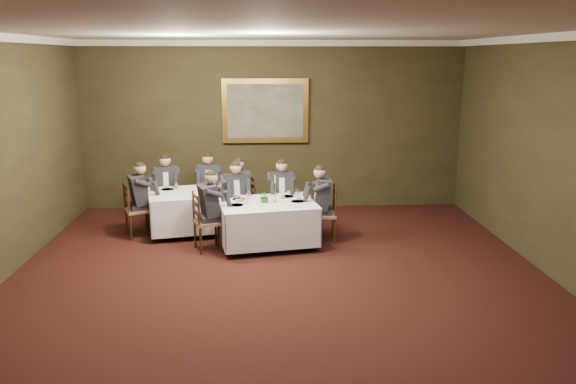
{
  "coord_description": "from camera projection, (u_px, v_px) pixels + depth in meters",
  "views": [
    {
      "loc": [
        -0.23,
        -6.79,
        3.17
      ],
      "look_at": [
        0.16,
        1.56,
        1.15
      ],
      "focal_mm": 35.0,
      "sensor_mm": 36.0,
      "label": 1
    }
  ],
  "objects": [
    {
      "name": "diner_sec_backright",
      "position": [
        209.0,
        194.0,
        11.15
      ],
      "size": [
        0.44,
        0.5,
        1.35
      ],
      "rotation": [
        0.0,
        0.0,
        3.19
      ],
      "color": "black",
      "rests_on": "chair_sec_backright"
    },
    {
      "name": "chair_main_backright",
      "position": [
        281.0,
        215.0,
        10.51
      ],
      "size": [
        0.45,
        0.43,
        1.0
      ],
      "rotation": [
        0.0,
        0.0,
        3.17
      ],
      "color": "#8C6647",
      "rests_on": "ground"
    },
    {
      "name": "diner_main_backright",
      "position": [
        281.0,
        203.0,
        10.45
      ],
      "size": [
        0.43,
        0.49,
        1.35
      ],
      "rotation": [
        0.0,
        0.0,
        3.17
      ],
      "color": "black",
      "rests_on": "chair_main_backright"
    },
    {
      "name": "chair_main_backleft",
      "position": [
        235.0,
        218.0,
        10.32
      ],
      "size": [
        0.54,
        0.53,
        1.0
      ],
      "rotation": [
        0.0,
        0.0,
        3.43
      ],
      "color": "#8C6647",
      "rests_on": "ground"
    },
    {
      "name": "diner_main_endleft",
      "position": [
        208.0,
        220.0,
        9.35
      ],
      "size": [
        0.59,
        0.54,
        1.35
      ],
      "rotation": [
        0.0,
        0.0,
        -1.22
      ],
      "color": "black",
      "rests_on": "chair_main_endleft"
    },
    {
      "name": "centerpiece",
      "position": [
        265.0,
        196.0,
        9.48
      ],
      "size": [
        0.22,
        0.2,
        0.24
      ],
      "primitive_type": "imported",
      "rotation": [
        0.0,
        0.0,
        0.05
      ],
      "color": "#2D5926",
      "rests_on": "table_main"
    },
    {
      "name": "back_wall",
      "position": [
        273.0,
        126.0,
        11.79
      ],
      "size": [
        8.0,
        0.1,
        3.5
      ],
      "primitive_type": "cube",
      "color": "#2F2917",
      "rests_on": "ground"
    },
    {
      "name": "diner_sec_backleft",
      "position": [
        167.0,
        197.0,
        10.95
      ],
      "size": [
        0.47,
        0.53,
        1.35
      ],
      "rotation": [
        0.0,
        0.0,
        3.29
      ],
      "color": "black",
      "rests_on": "chair_sec_backleft"
    },
    {
      "name": "diner_sec_endleft",
      "position": [
        138.0,
        209.0,
        10.08
      ],
      "size": [
        0.6,
        0.56,
        1.35
      ],
      "rotation": [
        0.0,
        0.0,
        -1.16
      ],
      "color": "black",
      "rests_on": "chair_sec_endleft"
    },
    {
      "name": "ground",
      "position": [
        281.0,
        305.0,
        7.35
      ],
      "size": [
        10.0,
        10.0,
        0.0
      ],
      "primitive_type": "plane",
      "color": "black",
      "rests_on": "ground"
    },
    {
      "name": "place_setting_table_main",
      "position": [
        242.0,
        197.0,
        9.76
      ],
      "size": [
        0.33,
        0.31,
        0.14
      ],
      "color": "white",
      "rests_on": "table_main"
    },
    {
      "name": "diner_main_backleft",
      "position": [
        235.0,
        206.0,
        10.25
      ],
      "size": [
        0.52,
        0.57,
        1.35
      ],
      "rotation": [
        0.0,
        0.0,
        3.43
      ],
      "color": "black",
      "rests_on": "chair_main_backleft"
    },
    {
      "name": "ceiling",
      "position": [
        281.0,
        28.0,
        6.53
      ],
      "size": [
        8.0,
        10.0,
        0.1
      ],
      "primitive_type": "cube",
      "color": "silver",
      "rests_on": "back_wall"
    },
    {
      "name": "crown_molding",
      "position": [
        281.0,
        33.0,
        6.54
      ],
      "size": [
        8.0,
        10.0,
        0.12
      ],
      "color": "white",
      "rests_on": "back_wall"
    },
    {
      "name": "chair_sec_backleft",
      "position": [
        168.0,
        208.0,
        11.01
      ],
      "size": [
        0.5,
        0.48,
        1.0
      ],
      "rotation": [
        0.0,
        0.0,
        3.29
      ],
      "color": "#8C6647",
      "rests_on": "ground"
    },
    {
      "name": "place_setting_table_second",
      "position": [
        170.0,
        187.0,
        10.48
      ],
      "size": [
        0.33,
        0.31,
        0.14
      ],
      "color": "white",
      "rests_on": "table_second"
    },
    {
      "name": "chair_sec_endleft",
      "position": [
        138.0,
        221.0,
        10.13
      ],
      "size": [
        0.56,
        0.57,
        1.0
      ],
      "rotation": [
        0.0,
        0.0,
        -1.16
      ],
      "color": "#8C6647",
      "rests_on": "ground"
    },
    {
      "name": "table_main",
      "position": [
        267.0,
        220.0,
        9.59
      ],
      "size": [
        1.82,
        1.51,
        0.67
      ],
      "rotation": [
        0.0,
        0.0,
        0.18
      ],
      "color": "black",
      "rests_on": "ground"
    },
    {
      "name": "table_second",
      "position": [
        192.0,
        208.0,
        10.33
      ],
      "size": [
        1.75,
        1.47,
        0.67
      ],
      "rotation": [
        0.0,
        0.0,
        0.21
      ],
      "color": "black",
      "rests_on": "ground"
    },
    {
      "name": "chair_main_endright",
      "position": [
        324.0,
        225.0,
        9.85
      ],
      "size": [
        0.44,
        0.46,
        1.0
      ],
      "rotation": [
        0.0,
        0.0,
        1.52
      ],
      "color": "#8C6647",
      "rests_on": "ground"
    },
    {
      "name": "chair_sec_endright",
      "position": [
        244.0,
        214.0,
        10.61
      ],
      "size": [
        0.51,
        0.52,
        1.0
      ],
      "rotation": [
        0.0,
        0.0,
        1.79
      ],
      "color": "#8C6647",
      "rests_on": "ground"
    },
    {
      "name": "painting",
      "position": [
        265.0,
        111.0,
        11.65
      ],
      "size": [
        1.79,
        0.09,
        1.33
      ],
      "color": "tan",
      "rests_on": "back_wall"
    },
    {
      "name": "diner_sec_endright",
      "position": [
        243.0,
        202.0,
        10.55
      ],
      "size": [
        0.56,
        0.5,
        1.35
      ],
      "rotation": [
        0.0,
        0.0,
        1.79
      ],
      "color": "black",
      "rests_on": "chair_sec_endright"
    },
    {
      "name": "diner_main_endright",
      "position": [
        324.0,
        213.0,
        9.8
      ],
      "size": [
        0.5,
        0.44,
        1.35
      ],
      "rotation": [
        0.0,
        0.0,
        1.52
      ],
      "color": "black",
      "rests_on": "chair_main_endright"
    },
    {
      "name": "chair_main_endleft",
      "position": [
        208.0,
        234.0,
        9.4
      ],
      "size": [
        0.55,
        0.56,
        1.0
      ],
      "rotation": [
        0.0,
        0.0,
        -1.22
      ],
      "color": "#8C6647",
      "rests_on": "ground"
    },
    {
      "name": "chair_sec_backright",
      "position": [
        210.0,
        205.0,
        11.21
      ],
      "size": [
        0.46,
        0.44,
        1.0
      ],
      "rotation": [
        0.0,
        0.0,
        3.19
      ],
      "color": "#8C6647",
      "rests_on": "ground"
    },
    {
      "name": "candlestick",
      "position": [
        275.0,
        192.0,
        9.5
      ],
      "size": [
        0.07,
        0.07,
        0.48
      ],
      "color": "#B27A36",
      "rests_on": "table_main"
    }
  ]
}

